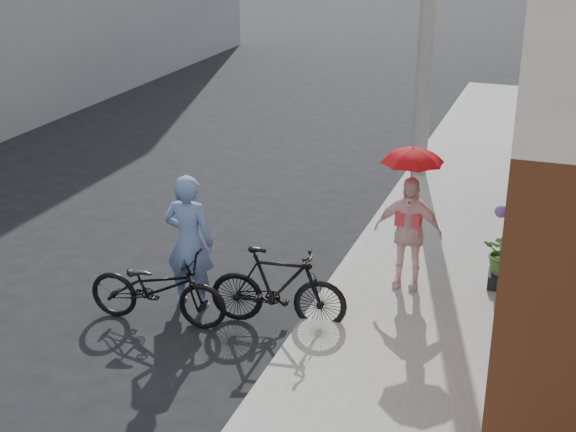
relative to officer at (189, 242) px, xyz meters
The scene contains 10 objects.
ground 1.08m from the officer, 25.42° to the right, with size 80.00×80.00×0.00m, color black.
sidewalk 3.29m from the officer, 32.62° to the left, with size 2.20×24.00×0.12m, color gray.
curb 2.43m from the officer, 48.38° to the left, with size 0.12×24.00×0.12m, color #9E9E99.
officer is the anchor object (origin of this frame).
bike_left 0.68m from the officer, 108.83° to the right, with size 0.60×1.71×0.90m, color black.
bike_right 1.25m from the officer, ahead, with size 0.46×1.63×0.98m, color black.
kimono_woman 2.71m from the officer, 26.75° to the left, with size 0.85×0.35×1.45m, color #F6D0CE.
parasol 2.90m from the officer, 26.75° to the left, with size 0.74×0.74×0.65m, color red.
planter 3.98m from the officer, 23.90° to the left, with size 0.35×0.35×0.18m, color black.
potted_plant 3.93m from the officer, 23.90° to the left, with size 0.52×0.45×0.58m, color #40702C.
Camera 1 is at (3.57, -7.66, 4.73)m, focal length 50.00 mm.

